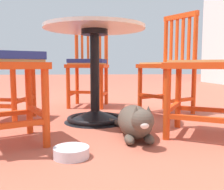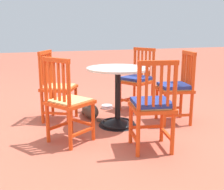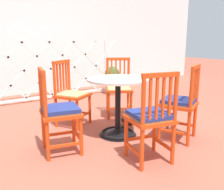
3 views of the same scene
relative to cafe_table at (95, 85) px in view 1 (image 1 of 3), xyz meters
name	(u,v)px [view 1 (image 1 of 3)]	position (x,y,z in m)	size (l,w,h in m)	color
ground_plane	(72,120)	(-0.06, -0.18, -0.28)	(24.00, 24.00, 0.00)	#AD5642
cafe_table	(95,85)	(0.00, 0.00, 0.00)	(0.76, 0.76, 0.73)	black
orange_chair_near_fence	(207,66)	(0.48, 0.66, 0.15)	(0.55, 0.55, 0.91)	#D64214
orange_chair_at_corner	(169,66)	(-0.32, 0.68, 0.15)	(0.55, 0.55, 0.91)	#D64214
orange_chair_facing_out	(88,65)	(-0.80, -0.05, 0.16)	(0.48, 0.48, 0.91)	#D64214
orange_chair_by_planter	(0,64)	(-0.13, -0.74, 0.16)	(0.47, 0.47, 0.91)	#D64214
tabby_cat	(135,122)	(0.48, 0.23, -0.19)	(0.73, 0.28, 0.23)	#4C4238
pet_water_bowl	(71,152)	(0.78, -0.13, -0.26)	(0.17, 0.17, 0.05)	silver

